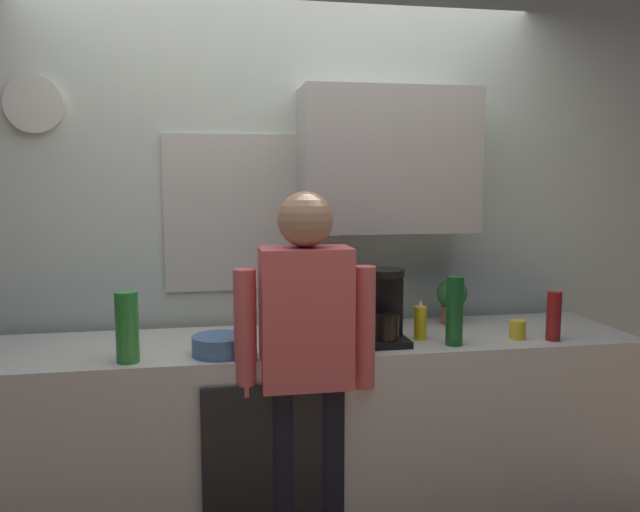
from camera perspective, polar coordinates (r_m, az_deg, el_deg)
name	(u,v)px	position (r m, az deg, el deg)	size (l,w,h in m)	color
kitchen_counter	(296,439)	(2.98, -2.20, -16.30)	(3.09, 0.64, 0.93)	beige
dishwasher_panel	(273,486)	(2.69, -4.30, -20.14)	(0.56, 0.02, 0.84)	black
back_wall_assembly	(295,236)	(3.16, -2.28, 1.78)	(4.69, 0.42, 2.60)	silver
coffee_maker	(383,310)	(2.76, 5.72, -4.90)	(0.20, 0.20, 0.33)	black
bottle_red_vinegar	(554,316)	(2.98, 20.47, -5.12)	(0.06, 0.06, 0.22)	maroon
bottle_green_wine	(455,311)	(2.77, 12.12, -4.90)	(0.07, 0.07, 0.30)	#195923
bottle_dark_sauce	(298,326)	(2.69, -1.97, -6.40)	(0.06, 0.06, 0.18)	black
bottle_clear_soda	(127,327)	(2.57, -17.12, -6.19)	(0.09, 0.09, 0.28)	#2D8C33
cup_yellow_cup	(518,330)	(2.97, 17.51, -6.39)	(0.07, 0.07, 0.09)	yellow
mixing_bowl	(219,345)	(2.61, -9.14, -8.02)	(0.22, 0.22, 0.08)	#4C72A5
potted_plant	(452,298)	(3.17, 11.88, -3.73)	(0.15, 0.15, 0.23)	#9E5638
dish_soap	(420,322)	(2.85, 9.10, -5.96)	(0.06, 0.06, 0.18)	yellow
person_at_sink	(306,355)	(2.54, -1.30, -8.94)	(0.57, 0.22, 1.60)	black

